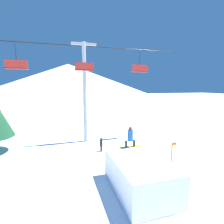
% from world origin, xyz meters
% --- Properties ---
extents(ground_plane, '(220.00, 220.00, 0.00)m').
position_xyz_m(ground_plane, '(0.00, 0.00, 0.00)').
color(ground_plane, white).
extents(mountain_ridge, '(84.11, 84.11, 15.41)m').
position_xyz_m(mountain_ridge, '(0.00, 75.96, 7.70)').
color(mountain_ridge, silver).
rests_on(mountain_ridge, ground_plane).
extents(snow_ramp, '(2.76, 4.38, 1.76)m').
position_xyz_m(snow_ramp, '(-0.27, 0.73, 0.88)').
color(snow_ramp, white).
rests_on(snow_ramp, ground_plane).
extents(snowboarder, '(1.55, 0.35, 1.34)m').
position_xyz_m(snowboarder, '(-0.06, 2.60, 2.42)').
color(snowboarder, yellow).
rests_on(snowboarder, snow_ramp).
extents(chairlift, '(20.74, 0.44, 9.77)m').
position_xyz_m(chairlift, '(-1.82, 10.07, 6.05)').
color(chairlift, '#B2B2B7').
rests_on(chairlift, ground_plane).
extents(trail_marker, '(0.41, 0.10, 1.76)m').
position_xyz_m(trail_marker, '(3.12, 2.65, 0.94)').
color(trail_marker, orange).
rests_on(trail_marker, ground_plane).
extents(distant_skier, '(0.24, 0.24, 1.23)m').
position_xyz_m(distant_skier, '(-0.96, 6.84, 0.67)').
color(distant_skier, black).
rests_on(distant_skier, ground_plane).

